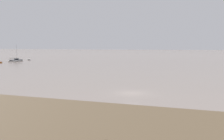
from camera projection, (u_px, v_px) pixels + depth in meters
name	position (u px, v px, depth m)	size (l,w,h in m)	color
ground_plane	(131.00, 93.00, 37.35)	(800.00, 800.00, 0.00)	gray
mudflat_shore	(58.00, 126.00, 21.60)	(250.90, 18.77, 0.23)	brown
sailboat_moored_1	(16.00, 61.00, 111.64)	(4.85, 7.38, 7.94)	white
rowboat_moored_3	(29.00, 60.00, 123.26)	(3.32, 4.07, 0.63)	gray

